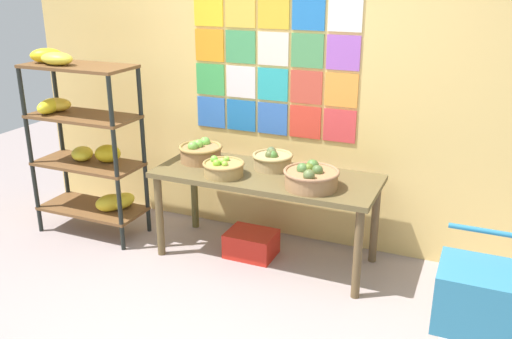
% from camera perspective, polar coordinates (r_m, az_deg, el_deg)
% --- Properties ---
extents(back_wall_with_art, '(4.73, 0.07, 2.62)m').
position_cam_1_polar(back_wall_with_art, '(4.45, 2.87, 9.02)').
color(back_wall_with_art, '#E6BF6B').
rests_on(back_wall_with_art, ground).
extents(banana_shelf_unit, '(0.90, 0.43, 1.56)m').
position_cam_1_polar(banana_shelf_unit, '(4.79, -17.31, 3.11)').
color(banana_shelf_unit, black).
rests_on(banana_shelf_unit, ground).
extents(display_table, '(1.69, 0.68, 0.71)m').
position_cam_1_polar(display_table, '(4.18, 1.05, -1.49)').
color(display_table, brown).
rests_on(display_table, ground).
extents(fruit_basket_centre, '(0.35, 0.35, 0.18)m').
position_cam_1_polar(fruit_basket_centre, '(4.43, -5.73, 1.84)').
color(fruit_basket_centre, '#996E43').
rests_on(fruit_basket_centre, display_table).
extents(fruit_basket_right, '(0.39, 0.39, 0.18)m').
position_cam_1_polar(fruit_basket_right, '(3.88, 5.69, -0.79)').
color(fruit_basket_right, '#966C44').
rests_on(fruit_basket_right, display_table).
extents(fruit_basket_back_right, '(0.31, 0.31, 0.16)m').
position_cam_1_polar(fruit_basket_back_right, '(4.25, 1.71, 1.03)').
color(fruit_basket_back_right, tan).
rests_on(fruit_basket_back_right, display_table).
extents(fruit_basket_left, '(0.31, 0.31, 0.14)m').
position_cam_1_polar(fruit_basket_left, '(4.11, -3.37, 0.18)').
color(fruit_basket_left, '#9C7D46').
rests_on(fruit_basket_left, display_table).
extents(produce_crate_under_table, '(0.38, 0.29, 0.20)m').
position_cam_1_polar(produce_crate_under_table, '(4.44, -0.49, -7.64)').
color(produce_crate_under_table, red).
rests_on(produce_crate_under_table, ground).
extents(shopping_cart, '(0.53, 0.43, 0.81)m').
position_cam_1_polar(shopping_cart, '(3.26, 22.70, -12.70)').
color(shopping_cart, black).
rests_on(shopping_cart, ground).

